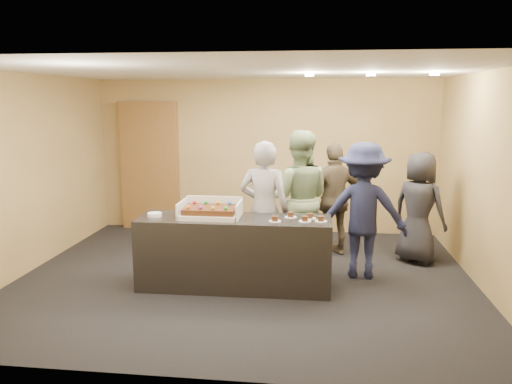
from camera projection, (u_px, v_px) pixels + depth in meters
room at (245, 178)px, 6.44m from camera, size 6.04×6.00×2.70m
serving_counter at (234, 253)px, 6.27m from camera, size 2.41×0.73×0.90m
storage_cabinet at (150, 166)px, 9.08m from camera, size 1.05×0.15×2.31m
cake_box at (211, 213)px, 6.25m from camera, size 0.75×0.52×0.22m
sheet_cake at (210, 210)px, 6.21m from camera, size 0.64×0.44×0.12m
plate_stack at (155, 215)px, 6.27m from camera, size 0.18×0.18×0.04m
slice_a at (275, 220)px, 6.00m from camera, size 0.15×0.15×0.07m
slice_b at (291, 216)px, 6.21m from camera, size 0.15×0.15×0.07m
slice_c at (305, 220)px, 6.00m from camera, size 0.15×0.15×0.07m
slice_d at (310, 217)px, 6.14m from camera, size 0.15×0.15×0.07m
slice_e at (321, 220)px, 6.00m from camera, size 0.15×0.15×0.07m
person_server_grey at (264, 210)px, 6.59m from camera, size 0.72×0.52×1.83m
person_sage_man at (298, 199)px, 7.07m from camera, size 0.95×0.74×1.93m
person_navy_man at (363, 211)px, 6.58m from camera, size 1.21×0.75×1.81m
person_brown_extra at (335, 200)px, 7.56m from camera, size 1.08×0.78×1.71m
person_dark_suit at (419, 208)px, 7.20m from camera, size 0.94×0.90×1.62m
ceiling_spotlights at (371, 74)px, 6.50m from camera, size 1.72×0.12×0.03m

